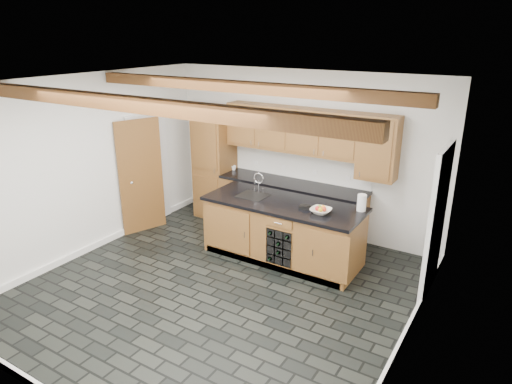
# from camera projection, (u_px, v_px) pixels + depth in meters

# --- Properties ---
(ground) EXTENTS (5.00, 5.00, 0.00)m
(ground) POSITION_uv_depth(u_px,v_px,m) (219.00, 289.00, 6.33)
(ground) COLOR black
(ground) RESTS_ON ground
(room_shell) EXTENTS (5.01, 5.00, 5.00)m
(room_shell) POSITION_uv_depth(u_px,v_px,m) (233.00, 174.00, 6.29)
(room_shell) COLOR white
(room_shell) RESTS_ON ground
(back_cabinetry) EXTENTS (3.65, 0.62, 2.20)m
(back_cabinetry) POSITION_uv_depth(u_px,v_px,m) (275.00, 176.00, 7.98)
(back_cabinetry) COLOR brown
(back_cabinetry) RESTS_ON ground
(island) EXTENTS (2.48, 0.96, 0.93)m
(island) POSITION_uv_depth(u_px,v_px,m) (283.00, 231.00, 7.06)
(island) COLOR brown
(island) RESTS_ON ground
(faucet) EXTENTS (0.45, 0.40, 0.34)m
(faucet) POSITION_uv_depth(u_px,v_px,m) (254.00, 193.00, 7.20)
(faucet) COLOR black
(faucet) RESTS_ON island
(kitchen_scale) EXTENTS (0.20, 0.13, 0.06)m
(kitchen_scale) POSITION_uv_depth(u_px,v_px,m) (306.00, 207.00, 6.65)
(kitchen_scale) COLOR black
(kitchen_scale) RESTS_ON island
(fruit_bowl) EXTENTS (0.30, 0.30, 0.07)m
(fruit_bowl) POSITION_uv_depth(u_px,v_px,m) (321.00, 211.00, 6.49)
(fruit_bowl) COLOR silver
(fruit_bowl) RESTS_ON island
(fruit_cluster) EXTENTS (0.16, 0.17, 0.07)m
(fruit_cluster) POSITION_uv_depth(u_px,v_px,m) (321.00, 208.00, 6.47)
(fruit_cluster) COLOR red
(fruit_cluster) RESTS_ON fruit_bowl
(paper_towel) EXTENTS (0.13, 0.13, 0.25)m
(paper_towel) POSITION_uv_depth(u_px,v_px,m) (362.00, 203.00, 6.55)
(paper_towel) COLOR white
(paper_towel) RESTS_ON island
(mug) EXTENTS (0.11, 0.11, 0.08)m
(mug) POSITION_uv_depth(u_px,v_px,m) (234.00, 168.00, 8.50)
(mug) COLOR white
(mug) RESTS_ON back_cabinetry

